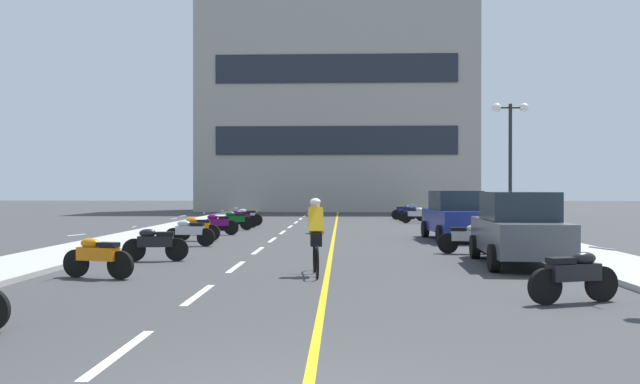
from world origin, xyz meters
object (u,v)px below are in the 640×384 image
Objects in this scene: motorcycle_5 at (189,232)px; motorcycle_12 at (412,213)px; parked_car_near at (518,228)px; motorcycle_2 at (97,256)px; motorcycle_11 at (416,214)px; motorcycle_13 at (405,212)px; motorcycle_6 at (197,228)px; street_lamp_mid at (510,138)px; motorcycle_1 at (574,275)px; motorcycle_9 at (240,218)px; motorcycle_8 at (234,220)px; motorcycle_10 at (246,216)px; motorcycle_3 at (155,243)px; motorcycle_4 at (467,238)px; parked_car_mid at (455,215)px; motorcycle_7 at (217,224)px; cyclist_rider at (316,235)px.

motorcycle_12 is at bearing 60.66° from motorcycle_5.
motorcycle_2 is (-9.58, -2.65, -0.44)m from parked_car_near.
motorcycle_13 is (-0.22, 4.13, 0.00)m from motorcycle_11.
motorcycle_6 is 1.04× the size of motorcycle_13.
motorcycle_1 is at bearing -101.02° from street_lamp_mid.
motorcycle_12 is (9.32, 14.12, 0.00)m from motorcycle_6.
motorcycle_1 is 15.15m from motorcycle_6.
motorcycle_9 is at bearing -143.75° from motorcycle_12.
motorcycle_8 is at bearing 86.25° from motorcycle_6.
motorcycle_8 is at bearing 88.90° from motorcycle_2.
motorcycle_9 and motorcycle_11 have the same top height.
motorcycle_10 is at bearing -151.95° from motorcycle_12.
parked_car_near reaches higher than motorcycle_3.
motorcycle_8 is (-8.55, 9.97, 0.00)m from motorcycle_4.
motorcycle_12 is at bearing 90.92° from parked_car_near.
motorcycle_3 is 1.00× the size of motorcycle_12.
parked_car_mid is (-0.22, 7.53, 0.00)m from parked_car_near.
motorcycle_5 is 1.04× the size of motorcycle_13.
parked_car_near is 2.52× the size of motorcycle_11.
motorcycle_6 is 1.00× the size of motorcycle_7.
motorcycle_6 is at bearing -119.46° from motorcycle_13.
street_lamp_mid is at bearing -77.30° from motorcycle_13.
cyclist_rider is at bearing 8.22° from motorcycle_2.
street_lamp_mid reaches higher than motorcycle_7.
motorcycle_6 is 1.01× the size of motorcycle_9.
parked_car_near is 15.66m from motorcycle_8.
motorcycle_9 is 1.03× the size of motorcycle_13.
motorcycle_13 is at bearing 79.96° from cyclist_rider.
parked_car_near is at bearing -74.43° from motorcycle_4.
motorcycle_7 is at bearing 134.43° from parked_car_near.
cyclist_rider is (4.69, -8.84, 0.41)m from motorcycle_6.
motorcycle_3 and motorcycle_8 have the same top height.
street_lamp_mid is 4.64m from parked_car_mid.
motorcycle_6 is 0.96× the size of cyclist_rider.
parked_car_near reaches higher than motorcycle_13.
motorcycle_8 and motorcycle_12 have the same top height.
motorcycle_7 is (-8.94, 14.90, 0.00)m from motorcycle_1.
motorcycle_1 is 0.98× the size of motorcycle_9.
motorcycle_2 and motorcycle_5 have the same top height.
cyclist_rider is at bearing -158.21° from parked_car_near.
motorcycle_4 is (-0.52, -4.90, -0.44)m from parked_car_mid.
motorcycle_5 is 1.00× the size of motorcycle_10.
parked_car_near reaches higher than motorcycle_4.
cyclist_rider is (-4.97, -1.99, -0.03)m from parked_car_near.
motorcycle_11 is at bearing 90.98° from parked_car_near.
parked_car_mid is at bearing 63.48° from cyclist_rider.
parked_car_near is 23.00m from motorcycle_13.
motorcycle_4 is 1.00× the size of motorcycle_12.
motorcycle_3 is 22.37m from motorcycle_12.
motorcycle_3 is 4.33m from motorcycle_5.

